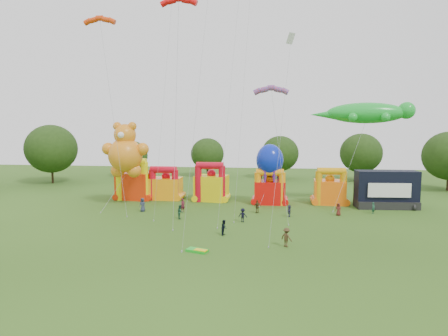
# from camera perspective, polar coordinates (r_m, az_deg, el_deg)

# --- Properties ---
(ground) EXTENTS (160.00, 160.00, 0.00)m
(ground) POSITION_cam_1_polar(r_m,az_deg,el_deg) (35.02, -4.74, -13.68)
(ground) COLOR #2C4C15
(ground) RESTS_ON ground
(tree_ring) EXTENTS (126.67, 128.81, 12.07)m
(tree_ring) POSITION_cam_1_polar(r_m,az_deg,el_deg) (34.30, -6.60, -3.30)
(tree_ring) COLOR #352314
(tree_ring) RESTS_ON ground
(bouncy_castle_0) EXTENTS (5.79, 4.89, 6.74)m
(bouncy_castle_0) POSITION_cam_1_polar(r_m,az_deg,el_deg) (66.00, -12.61, -2.16)
(bouncy_castle_0) COLOR red
(bouncy_castle_0) RESTS_ON ground
(bouncy_castle_1) EXTENTS (4.76, 3.83, 5.47)m
(bouncy_castle_1) POSITION_cam_1_polar(r_m,az_deg,el_deg) (65.04, -8.33, -2.61)
(bouncy_castle_1) COLOR orange
(bouncy_castle_1) RESTS_ON ground
(bouncy_castle_2) EXTENTS (5.34, 4.58, 6.25)m
(bouncy_castle_2) POSITION_cam_1_polar(r_m,az_deg,el_deg) (63.08, -1.84, -2.55)
(bouncy_castle_2) COLOR yellow
(bouncy_castle_2) RESTS_ON ground
(bouncy_castle_3) EXTENTS (4.62, 3.71, 5.46)m
(bouncy_castle_3) POSITION_cam_1_polar(r_m,az_deg,el_deg) (61.00, 6.56, -3.16)
(bouncy_castle_3) COLOR red
(bouncy_castle_3) RESTS_ON ground
(bouncy_castle_4) EXTENTS (4.77, 3.90, 5.66)m
(bouncy_castle_4) POSITION_cam_1_polar(r_m,az_deg,el_deg) (62.47, 14.88, -3.04)
(bouncy_castle_4) COLOR #FF660D
(bouncy_castle_4) RESTS_ON ground
(stage_trailer) EXTENTS (8.76, 3.72, 5.44)m
(stage_trailer) POSITION_cam_1_polar(r_m,az_deg,el_deg) (62.12, 22.18, -2.91)
(stage_trailer) COLOR black
(stage_trailer) RESTS_ON ground
(teddy_bear_kite) EXTENTS (7.08, 8.05, 12.48)m
(teddy_bear_kite) POSITION_cam_1_polar(r_m,az_deg,el_deg) (59.95, -14.22, 1.08)
(teddy_bear_kite) COLOR orange
(teddy_bear_kite) RESTS_ON ground
(gecko_kite) EXTENTS (14.75, 7.60, 15.32)m
(gecko_kite) POSITION_cam_1_polar(r_m,az_deg,el_deg) (59.89, 18.22, 2.64)
(gecko_kite) COLOR green
(gecko_kite) RESTS_ON ground
(octopus_kite) EXTENTS (4.06, 4.88, 9.20)m
(octopus_kite) POSITION_cam_1_polar(r_m,az_deg,el_deg) (60.15, 6.43, 0.04)
(octopus_kite) COLOR #0B21B0
(octopus_kite) RESTS_ON ground
(parafoil_kites) EXTENTS (26.98, 9.16, 27.74)m
(parafoil_kites) POSITION_cam_1_polar(r_m,az_deg,el_deg) (51.26, -7.88, 6.05)
(parafoil_kites) COLOR red
(parafoil_kites) RESTS_ON ground
(diamond_kites) EXTENTS (16.98, 18.50, 38.04)m
(diamond_kites) POSITION_cam_1_polar(r_m,az_deg,el_deg) (46.94, -0.93, 10.79)
(diamond_kites) COLOR #C10930
(diamond_kites) RESTS_ON ground
(folded_kite_bundle) EXTENTS (2.22, 1.61, 0.31)m
(folded_kite_bundle) POSITION_cam_1_polar(r_m,az_deg,el_deg) (38.39, -3.81, -11.66)
(folded_kite_bundle) COLOR green
(folded_kite_bundle) RESTS_ON ground
(spectator_0) EXTENTS (1.02, 0.77, 1.90)m
(spectator_0) POSITION_cam_1_polar(r_m,az_deg,el_deg) (56.45, -11.56, -5.17)
(spectator_0) COLOR #2B3248
(spectator_0) RESTS_ON ground
(spectator_1) EXTENTS (0.79, 0.82, 1.90)m
(spectator_1) POSITION_cam_1_polar(r_m,az_deg,el_deg) (55.26, -5.89, -5.32)
(spectator_1) COLOR #551825
(spectator_1) RESTS_ON ground
(spectator_2) EXTENTS (0.81, 0.97, 1.78)m
(spectator_2) POSITION_cam_1_polar(r_m,az_deg,el_deg) (51.45, -6.27, -6.24)
(spectator_2) COLOR #1C462F
(spectator_2) RESTS_ON ground
(spectator_3) EXTENTS (1.21, 0.85, 1.72)m
(spectator_3) POSITION_cam_1_polar(r_m,az_deg,el_deg) (49.47, 2.70, -6.75)
(spectator_3) COLOR black
(spectator_3) RESTS_ON ground
(spectator_4) EXTENTS (1.12, 0.87, 1.78)m
(spectator_4) POSITION_cam_1_polar(r_m,az_deg,el_deg) (54.59, 4.78, -5.51)
(spectator_4) COLOR #473A1C
(spectator_4) RESTS_ON ground
(spectator_5) EXTENTS (0.60, 1.46, 1.54)m
(spectator_5) POSITION_cam_1_polar(r_m,az_deg,el_deg) (52.98, 9.30, -6.06)
(spectator_5) COLOR #2A2A46
(spectator_5) RESTS_ON ground
(spectator_6) EXTENTS (0.97, 0.89, 1.67)m
(spectator_6) POSITION_cam_1_polar(r_m,az_deg,el_deg) (55.02, 16.03, -5.70)
(spectator_6) COLOR #5D201A
(spectator_6) RESTS_ON ground
(spectator_7) EXTENTS (0.67, 0.66, 1.56)m
(spectator_7) POSITION_cam_1_polar(r_m,az_deg,el_deg) (57.63, 20.57, -5.38)
(spectator_7) COLOR #1D4934
(spectator_7) RESTS_ON ground
(spectator_8) EXTENTS (0.78, 0.92, 1.68)m
(spectator_8) POSITION_cam_1_polar(r_m,az_deg,el_deg) (43.68, 0.03, -8.50)
(spectator_8) COLOR black
(spectator_8) RESTS_ON ground
(spectator_9) EXTENTS (1.39, 1.32, 1.90)m
(spectator_9) POSITION_cam_1_polar(r_m,az_deg,el_deg) (40.06, 8.92, -9.76)
(spectator_9) COLOR #402F19
(spectator_9) RESTS_ON ground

